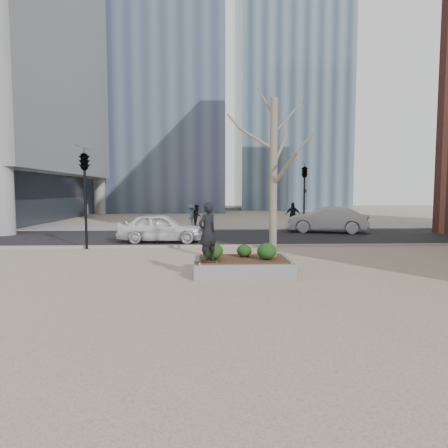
{
  "coord_description": "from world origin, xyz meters",
  "views": [
    {
      "loc": [
        -0.1,
        -12.33,
        2.58
      ],
      "look_at": [
        0.5,
        2.0,
        1.4
      ],
      "focal_mm": 32.0,
      "sensor_mm": 36.0,
      "label": 1
    }
  ],
  "objects_px": {
    "planter": "(243,266)",
    "skateboard": "(208,262)",
    "police_car": "(161,228)",
    "skateboarder": "(207,232)"
  },
  "relations": [
    {
      "from": "police_car",
      "to": "planter",
      "type": "bearing_deg",
      "value": -154.59
    },
    {
      "from": "planter",
      "to": "skateboard",
      "type": "distance_m",
      "value": 1.34
    },
    {
      "from": "skateboarder",
      "to": "skateboard",
      "type": "bearing_deg",
      "value": -145.61
    },
    {
      "from": "skateboard",
      "to": "police_car",
      "type": "relative_size",
      "value": 0.18
    },
    {
      "from": "police_car",
      "to": "skateboarder",
      "type": "bearing_deg",
      "value": -163.0
    },
    {
      "from": "planter",
      "to": "police_car",
      "type": "height_order",
      "value": "police_car"
    },
    {
      "from": "planter",
      "to": "skateboard",
      "type": "relative_size",
      "value": 3.85
    },
    {
      "from": "planter",
      "to": "police_car",
      "type": "relative_size",
      "value": 0.7
    },
    {
      "from": "skateboard",
      "to": "skateboarder",
      "type": "bearing_deg",
      "value": -118.76
    },
    {
      "from": "skateboarder",
      "to": "police_car",
      "type": "bearing_deg",
      "value": -116.15
    }
  ]
}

